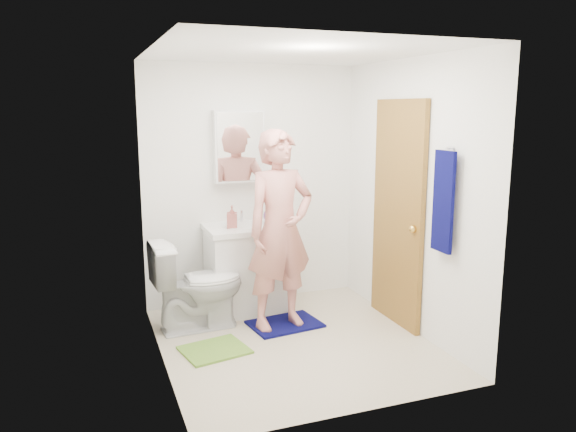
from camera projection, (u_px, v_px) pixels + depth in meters
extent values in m
cube|color=beige|center=(294.00, 343.00, 4.80)|extent=(2.20, 2.40, 0.02)
cube|color=white|center=(295.00, 50.00, 4.34)|extent=(2.20, 2.40, 0.02)
cube|color=white|center=(252.00, 185.00, 5.69)|extent=(2.20, 0.02, 2.40)
cube|color=white|center=(365.00, 235.00, 3.46)|extent=(2.20, 0.02, 2.40)
cube|color=white|center=(156.00, 213.00, 4.19)|extent=(0.02, 2.40, 2.40)
cube|color=white|center=(412.00, 197.00, 4.95)|extent=(0.02, 2.40, 2.40)
cube|color=white|center=(247.00, 270.00, 5.52)|extent=(0.75, 0.55, 0.80)
cube|color=white|center=(246.00, 228.00, 5.44)|extent=(0.79, 0.59, 0.05)
cylinder|color=white|center=(246.00, 227.00, 5.43)|extent=(0.40, 0.40, 0.03)
cylinder|color=silver|center=(241.00, 216.00, 5.58)|extent=(0.03, 0.03, 0.12)
cube|color=white|center=(239.00, 146.00, 5.50)|extent=(0.50, 0.12, 0.70)
cube|color=white|center=(241.00, 147.00, 5.44)|extent=(0.46, 0.01, 0.66)
cube|color=#A1722C|center=(398.00, 214.00, 5.11)|extent=(0.05, 0.80, 2.05)
sphere|color=gold|center=(413.00, 229.00, 4.81)|extent=(0.07, 0.07, 0.07)
cube|color=#070849|center=(443.00, 202.00, 4.39)|extent=(0.03, 0.24, 0.80)
cylinder|color=silver|center=(451.00, 148.00, 4.32)|extent=(0.06, 0.02, 0.02)
imported|color=white|center=(198.00, 285.00, 5.04)|extent=(0.83, 0.51, 0.82)
cube|color=#070849|center=(285.00, 324.00, 5.18)|extent=(0.68, 0.52, 0.02)
cube|color=#6EA236|center=(215.00, 350.00, 4.62)|extent=(0.59, 0.53, 0.02)
imported|color=#B05A52|center=(232.00, 217.00, 5.32)|extent=(0.12, 0.12, 0.21)
imported|color=#75387C|center=(270.00, 217.00, 5.57)|extent=(0.16, 0.16, 0.11)
imported|color=tan|center=(280.00, 230.00, 4.96)|extent=(0.71, 0.54, 1.77)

